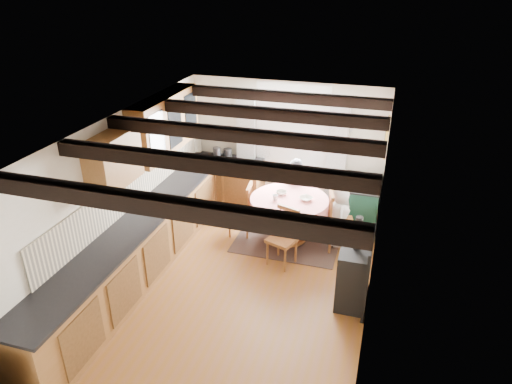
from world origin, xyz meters
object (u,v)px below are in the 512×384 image
(chair_near, at_px, (282,238))
(child_right, at_px, (339,215))
(chair_right, at_px, (341,221))
(child_far, at_px, (295,190))
(cup, at_px, (275,197))
(chair_left, at_px, (240,209))
(dining_table, at_px, (289,220))
(cast_iron_stove, at_px, (355,261))
(aga_range, at_px, (360,204))

(chair_near, distance_m, child_right, 1.12)
(chair_near, distance_m, chair_right, 1.07)
(chair_right, height_order, child_far, child_far)
(cup, bearing_deg, chair_right, 4.96)
(chair_left, bearing_deg, dining_table, 85.33)
(chair_right, relative_size, cast_iron_stove, 0.77)
(chair_right, relative_size, cup, 10.63)
(chair_near, xyz_separation_m, chair_right, (0.80, 0.71, 0.05))
(child_far, bearing_deg, chair_near, 78.25)
(cast_iron_stove, bearing_deg, child_far, 122.25)
(chair_right, height_order, child_right, child_right)
(chair_near, bearing_deg, cast_iron_stove, -8.02)
(cast_iron_stove, distance_m, child_right, 1.49)
(chair_left, bearing_deg, chair_near, 45.82)
(cast_iron_stove, distance_m, child_far, 2.35)
(dining_table, distance_m, child_right, 0.84)
(chair_left, xyz_separation_m, chair_right, (1.70, 0.02, 0.05))
(dining_table, relative_size, aga_range, 1.34)
(dining_table, bearing_deg, child_far, 94.17)
(chair_left, distance_m, cup, 0.73)
(chair_right, height_order, cast_iron_stove, cast_iron_stove)
(chair_left, xyz_separation_m, child_right, (1.66, 0.14, 0.07))
(chair_left, relative_size, child_right, 0.86)
(chair_near, height_order, cup, chair_near)
(chair_right, xyz_separation_m, cup, (-1.07, -0.09, 0.31))
(chair_right, bearing_deg, dining_table, 75.84)
(aga_range, distance_m, cast_iron_stove, 2.14)
(cast_iron_stove, distance_m, cup, 1.88)
(dining_table, bearing_deg, chair_near, -84.96)
(chair_right, xyz_separation_m, child_far, (-0.91, 0.68, 0.10))
(chair_left, bearing_deg, child_far, 124.60)
(dining_table, relative_size, chair_near, 1.38)
(chair_left, relative_size, chair_right, 0.91)
(cast_iron_stove, bearing_deg, child_right, 105.24)
(chair_near, distance_m, child_far, 1.40)
(cast_iron_stove, relative_size, child_right, 1.22)
(chair_left, xyz_separation_m, aga_range, (1.94, 0.84, -0.03))
(child_far, bearing_deg, chair_right, 126.73)
(aga_range, bearing_deg, chair_left, -156.63)
(chair_near, bearing_deg, dining_table, 114.66)
(child_right, bearing_deg, cup, 90.79)
(chair_near, relative_size, child_far, 0.76)
(cast_iron_stove, xyz_separation_m, cup, (-1.42, 1.22, 0.16))
(cast_iron_stove, bearing_deg, chair_left, 147.82)
(cast_iron_stove, relative_size, cup, 13.73)
(chair_left, height_order, cast_iron_stove, cast_iron_stove)
(dining_table, height_order, cast_iron_stove, cast_iron_stove)
(chair_right, height_order, cup, chair_right)
(chair_near, relative_size, chair_left, 1.00)
(dining_table, relative_size, cast_iron_stove, 0.97)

